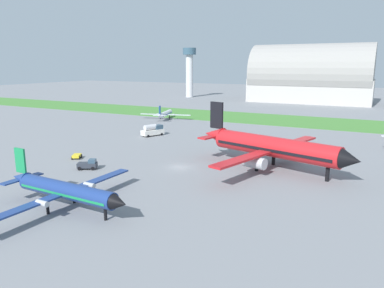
# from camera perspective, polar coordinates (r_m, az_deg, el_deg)

# --- Properties ---
(ground_plane) EXTENTS (600.00, 600.00, 0.00)m
(ground_plane) POSITION_cam_1_polar(r_m,az_deg,el_deg) (71.66, -2.02, -3.64)
(ground_plane) COLOR gray
(grass_taxiway_strip) EXTENTS (360.00, 28.00, 0.08)m
(grass_taxiway_strip) POSITION_cam_1_polar(r_m,az_deg,el_deg) (137.25, 12.74, 3.76)
(grass_taxiway_strip) COLOR #478438
(grass_taxiway_strip) RESTS_ON ground_plane
(airplane_foreground_turboprop) EXTENTS (21.98, 25.69, 7.69)m
(airplane_foreground_turboprop) POSITION_cam_1_polar(r_m,az_deg,el_deg) (53.52, -19.38, -6.78)
(airplane_foreground_turboprop) COLOR navy
(airplane_foreground_turboprop) RESTS_ON ground_plane
(airplane_midfield_jet) EXTENTS (32.88, 33.24, 11.99)m
(airplane_midfield_jet) POSITION_cam_1_polar(r_m,az_deg,el_deg) (71.09, 12.24, -0.46)
(airplane_midfield_jet) COLOR red
(airplane_midfield_jet) RESTS_ON ground_plane
(airplane_taxiing_turboprop) EXTENTS (18.70, 16.13, 5.71)m
(airplane_taxiing_turboprop) POSITION_cam_1_polar(r_m,az_deg,el_deg) (134.64, -4.20, 4.75)
(airplane_taxiing_turboprop) COLOR silver
(airplane_taxiing_turboprop) RESTS_ON ground_plane
(fuel_truck_near_gate) EXTENTS (4.74, 6.92, 3.29)m
(fuel_truck_near_gate) POSITION_cam_1_polar(r_m,az_deg,el_deg) (103.50, -6.13, 2.16)
(fuel_truck_near_gate) COLOR white
(fuel_truck_near_gate) RESTS_ON ground_plane
(pushback_tug_midfield) EXTENTS (4.02, 3.32, 1.95)m
(pushback_tug_midfield) POSITION_cam_1_polar(r_m,az_deg,el_deg) (72.92, -15.92, -3.09)
(pushback_tug_midfield) COLOR #2D333D
(pushback_tug_midfield) RESTS_ON ground_plane
(baggage_cart_by_runway) EXTENTS (2.70, 2.94, 0.90)m
(baggage_cart_by_runway) POSITION_cam_1_polar(r_m,az_deg,el_deg) (81.80, -17.57, -1.79)
(baggage_cart_by_runway) COLOR yellow
(baggage_cart_by_runway) RESTS_ON ground_plane
(hangar_distant) EXTENTS (61.75, 30.67, 30.67)m
(hangar_distant) POSITION_cam_1_polar(r_m,az_deg,el_deg) (206.63, 18.02, 9.76)
(hangar_distant) COLOR #BCB7B2
(hangar_distant) RESTS_ON ground_plane
(control_tower) EXTENTS (8.00, 8.00, 29.62)m
(control_tower) POSITION_cam_1_polar(r_m,az_deg,el_deg) (227.52, -0.40, 11.83)
(control_tower) COLOR silver
(control_tower) RESTS_ON ground_plane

